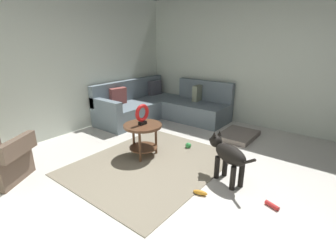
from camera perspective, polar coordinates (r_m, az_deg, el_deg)
name	(u,v)px	position (r m, az deg, el deg)	size (l,w,h in m)	color
ground_plane	(183,187)	(3.36, 3.47, -13.88)	(6.00, 6.00, 0.10)	silver
wall_back	(52,65)	(5.09, -25.30, 12.65)	(6.00, 0.12, 2.70)	silver
wall_right	(267,62)	(5.52, 21.90, 13.49)	(0.12, 6.00, 2.70)	silver
area_rug	(151,164)	(3.81, -4.00, -8.64)	(2.30, 1.90, 0.01)	gray
sectional_couch	(161,107)	(5.81, -1.68, 4.47)	(2.20, 2.25, 0.88)	slate
side_table	(143,132)	(3.90, -5.82, -1.35)	(0.60, 0.60, 0.54)	brown
torus_sculpture	(142,114)	(3.81, -5.97, 2.80)	(0.28, 0.08, 0.33)	black
dog_bed_mat	(238,135)	(4.94, 15.87, -2.08)	(0.80, 0.60, 0.09)	gray
dog	(228,155)	(3.31, 13.65, -6.51)	(0.42, 0.79, 0.63)	black
dog_toy_ball	(188,145)	(4.31, 4.71, -4.49)	(0.10, 0.10, 0.10)	green
dog_toy_rope	(272,205)	(3.15, 22.89, -16.52)	(0.05, 0.05, 0.16)	red
dog_toy_bone	(200,193)	(3.14, 7.43, -15.00)	(0.18, 0.06, 0.06)	orange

